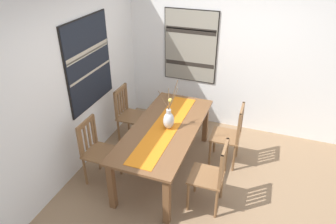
% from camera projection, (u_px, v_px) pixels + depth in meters
% --- Properties ---
extents(ground_plane, '(6.40, 6.40, 0.03)m').
position_uv_depth(ground_plane, '(199.00, 189.00, 4.37)').
color(ground_plane, '#8E7051').
extents(wall_back, '(6.40, 0.12, 2.70)m').
position_uv_depth(wall_back, '(72.00, 81.00, 4.24)').
color(wall_back, white).
rests_on(wall_back, ground_plane).
extents(wall_side, '(0.12, 6.40, 2.70)m').
position_uv_depth(wall_side, '(232.00, 54.00, 5.20)').
color(wall_side, white).
rests_on(wall_side, ground_plane).
extents(dining_table, '(2.02, 0.90, 0.74)m').
position_uv_depth(dining_table, '(165.00, 133.00, 4.40)').
color(dining_table, brown).
rests_on(dining_table, ground_plane).
extents(table_runner, '(1.86, 0.36, 0.01)m').
position_uv_depth(table_runner, '(165.00, 127.00, 4.35)').
color(table_runner, orange).
rests_on(table_runner, dining_table).
extents(centerpiece_vase, '(0.18, 0.25, 0.75)m').
position_uv_depth(centerpiece_vase, '(169.00, 119.00, 4.27)').
color(centerpiece_vase, silver).
rests_on(centerpiece_vase, dining_table).
extents(chair_0, '(0.43, 0.43, 0.98)m').
position_uv_depth(chair_0, '(230.00, 134.00, 4.61)').
color(chair_0, brown).
rests_on(chair_0, ground_plane).
extents(chair_1, '(0.42, 0.42, 0.96)m').
position_uv_depth(chair_1, '(129.00, 114.00, 5.15)').
color(chair_1, brown).
rests_on(chair_1, ground_plane).
extents(chair_2, '(0.43, 0.43, 0.97)m').
position_uv_depth(chair_2, '(212.00, 175.00, 3.85)').
color(chair_2, brown).
rests_on(chair_2, ground_plane).
extents(chair_3, '(0.42, 0.42, 0.94)m').
position_uv_depth(chair_3, '(97.00, 150.00, 4.30)').
color(chair_3, brown).
rests_on(chair_3, ground_plane).
extents(painting_on_back_wall, '(1.08, 0.05, 1.29)m').
position_uv_depth(painting_on_back_wall, '(89.00, 63.00, 4.44)').
color(painting_on_back_wall, black).
extents(painting_on_side_wall, '(0.05, 0.93, 1.25)m').
position_uv_depth(painting_on_side_wall, '(190.00, 46.00, 5.33)').
color(painting_on_side_wall, black).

